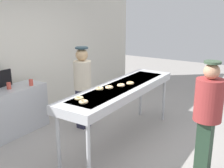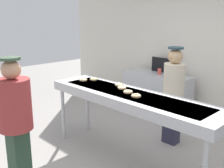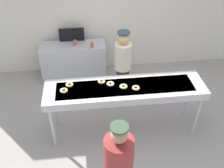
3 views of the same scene
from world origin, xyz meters
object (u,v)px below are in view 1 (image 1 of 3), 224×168
(fryer_conveyor, at_px, (121,90))
(paper_cup_0, at_px, (9,86))
(plain_donut_2, at_px, (84,102))
(plain_donut_0, at_px, (130,83))
(plain_donut_4, at_px, (121,85))
(plain_donut_5, at_px, (79,98))
(customer_waiting, at_px, (207,114))
(prep_counter, at_px, (8,113))
(paper_cup_1, at_px, (31,82))
(plain_donut_1, at_px, (99,89))
(plain_donut_3, at_px, (109,87))
(worker_baker, at_px, (83,83))

(fryer_conveyor, xyz_separation_m, paper_cup_0, (-0.85, 1.84, -0.01))
(fryer_conveyor, xyz_separation_m, plain_donut_2, (-1.02, -0.01, 0.10))
(plain_donut_0, height_order, plain_donut_4, same)
(plain_donut_0, xyz_separation_m, paper_cup_0, (-1.02, 1.92, -0.10))
(plain_donut_2, height_order, plain_donut_4, same)
(plain_donut_5, bearing_deg, plain_donut_0, -11.19)
(fryer_conveyor, distance_m, paper_cup_0, 2.03)
(plain_donut_2, bearing_deg, plain_donut_0, -3.20)
(plain_donut_5, bearing_deg, customer_waiting, -69.35)
(customer_waiting, xyz_separation_m, prep_counter, (-0.60, 3.35, -0.51))
(plain_donut_0, distance_m, paper_cup_1, 1.88)
(paper_cup_0, bearing_deg, fryer_conveyor, -65.23)
(fryer_conveyor, height_order, customer_waiting, customer_waiting)
(plain_donut_0, distance_m, paper_cup_0, 2.17)
(plain_donut_2, bearing_deg, plain_donut_1, 16.21)
(paper_cup_0, bearing_deg, paper_cup_1, -22.86)
(prep_counter, bearing_deg, plain_donut_0, -60.68)
(plain_donut_1, relative_size, plain_donut_3, 1.00)
(plain_donut_2, bearing_deg, paper_cup_1, 72.18)
(plain_donut_0, relative_size, paper_cup_0, 1.10)
(fryer_conveyor, relative_size, plain_donut_0, 20.86)
(worker_baker, xyz_separation_m, paper_cup_1, (-0.58, 0.77, 0.03))
(customer_waiting, bearing_deg, fryer_conveyor, 94.88)
(fryer_conveyor, xyz_separation_m, plain_donut_4, (-0.03, -0.02, 0.10))
(plain_donut_0, height_order, prep_counter, plain_donut_0)
(plain_donut_4, relative_size, customer_waiting, 0.08)
(worker_baker, relative_size, customer_waiting, 0.97)
(plain_donut_1, xyz_separation_m, paper_cup_0, (-0.46, 1.67, -0.10))
(paper_cup_1, bearing_deg, plain_donut_0, -69.90)
(plain_donut_0, bearing_deg, fryer_conveyor, 154.58)
(worker_baker, distance_m, customer_waiting, 2.45)
(plain_donut_2, xyz_separation_m, customer_waiting, (0.71, -1.49, -0.09))
(plain_donut_2, xyz_separation_m, worker_baker, (1.12, 0.92, -0.13))
(plain_donut_0, relative_size, plain_donut_5, 1.00)
(plain_donut_3, bearing_deg, plain_donut_4, -25.19)
(customer_waiting, height_order, paper_cup_0, customer_waiting)
(customer_waiting, bearing_deg, plain_donut_5, 127.42)
(plain_donut_0, height_order, paper_cup_1, plain_donut_0)
(plain_donut_5, distance_m, paper_cup_1, 1.61)
(worker_baker, bearing_deg, plain_donut_5, 48.09)
(plain_donut_3, bearing_deg, worker_baker, 67.74)
(fryer_conveyor, height_order, plain_donut_3, plain_donut_3)
(plain_donut_4, xyz_separation_m, paper_cup_1, (-0.45, 1.70, -0.10))
(customer_waiting, bearing_deg, plain_donut_4, 95.95)
(plain_donut_0, xyz_separation_m, plain_donut_4, (-0.20, 0.06, 0.00))
(worker_baker, bearing_deg, plain_donut_0, 105.30)
(fryer_conveyor, bearing_deg, prep_counter, 116.35)
(plain_donut_5, distance_m, customer_waiting, 1.76)
(plain_donut_5, height_order, paper_cup_1, plain_donut_5)
(plain_donut_1, distance_m, customer_waiting, 1.68)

